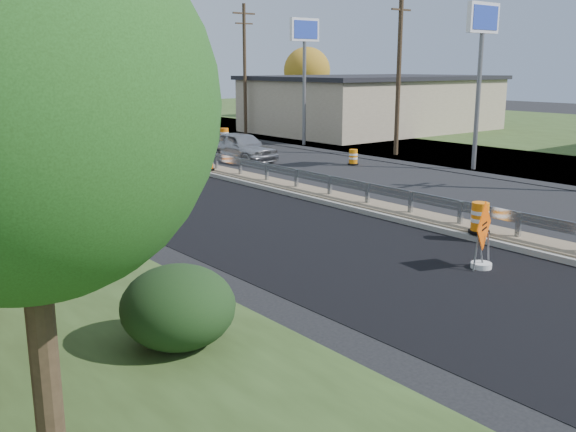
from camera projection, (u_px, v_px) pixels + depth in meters
ground at (367, 209)px, 23.00m from camera, size 140.00×140.00×0.00m
grass_verge_far at (550, 133)px, 48.86m from camera, size 40.00×120.00×0.03m
milled_overlay at (131, 183)px, 27.92m from camera, size 7.20×120.00×0.01m
median at (240, 176)px, 29.06m from camera, size 1.60×55.00×0.23m
guardrail at (228, 161)px, 29.68m from camera, size 0.10×46.15×0.72m
retail_building_near at (373, 103)px, 50.49m from camera, size 18.50×12.50×4.27m
pylon_sign_south at (482, 34)px, 30.20m from camera, size 2.20×0.30×7.90m
pylon_sign_mid at (305, 42)px, 40.08m from camera, size 2.20×0.30×7.90m
pylon_sign_north at (191, 47)px, 50.71m from camera, size 2.20×0.30×7.90m
utility_pole_smid at (399, 67)px, 35.72m from camera, size 1.90×0.26×9.40m
utility_pole_nmid at (245, 67)px, 47.12m from camera, size 1.90×0.26×9.40m
utility_pole_north at (151, 67)px, 58.51m from camera, size 1.90×0.26×9.40m
hedge_south at (178, 306)px, 11.57m from camera, size 2.09×2.09×1.52m
hedge_mid at (40, 242)px, 15.83m from camera, size 2.09×2.09×1.52m
tree_near_green at (21, 107)px, 7.37m from camera, size 4.62×4.62×6.86m
tree_far_yellow at (307, 71)px, 63.63m from camera, size 4.62×4.62×6.86m
caution_sign at (482, 252)px, 16.12m from camera, size 1.19×0.52×1.73m
barrel_median_near at (480, 218)px, 18.66m from camera, size 0.62×0.62×0.91m
barrel_median_mid at (208, 162)px, 30.00m from camera, size 0.57×0.57×0.84m
barrel_median_far at (159, 145)px, 35.99m from camera, size 0.65×0.65×0.95m
barrel_shoulder_near at (353, 157)px, 33.17m from camera, size 0.55×0.55×0.80m
barrel_shoulder_mid at (224, 136)px, 42.36m from camera, size 0.69×0.69×1.01m
barrel_shoulder_far at (149, 123)px, 52.38m from camera, size 0.64×0.64×0.93m
car_silver at (242, 147)px, 34.29m from camera, size 2.04×4.70×1.58m
car_dark_mid at (182, 133)px, 42.24m from camera, size 1.60×4.16×1.35m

